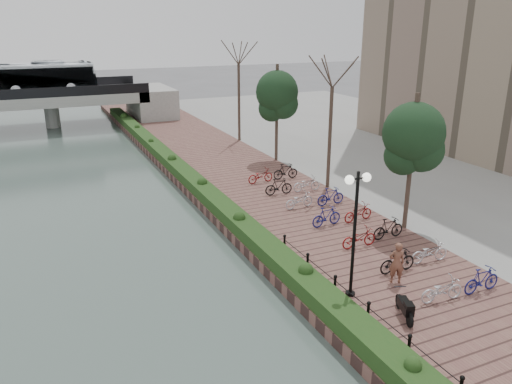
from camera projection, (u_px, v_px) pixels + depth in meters
promenade at (258, 192)px, 30.24m from camera, size 8.00×75.00×0.50m
inland_pavement at (456, 163)px, 36.49m from camera, size 24.00×75.00×0.50m
hedge at (191, 179)px, 30.89m from camera, size 1.10×56.00×0.60m
chain_fence at (387, 329)px, 15.66m from camera, size 0.10×14.10×0.70m
lamppost at (356, 208)px, 17.22m from camera, size 1.02×0.32×4.72m
motorcycle at (405, 306)px, 16.78m from camera, size 0.92×1.45×0.87m
pedestrian at (397, 263)px, 18.93m from camera, size 0.72×0.61×1.67m
bicycle_parking at (342, 214)px, 24.73m from camera, size 2.40×17.32×1.00m
street_trees at (364, 147)px, 26.54m from camera, size 3.20×37.12×6.80m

